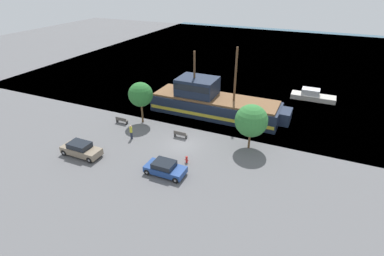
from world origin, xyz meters
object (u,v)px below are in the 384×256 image
object	(u,v)px
fire_hydrant	(187,159)
bench_promenade_east	(180,134)
parked_car_curb_mid	(165,168)
parked_car_curb_front	(81,149)
pedestrian_walking_near	(131,132)
pirate_ship	(212,102)
bench_promenade_west	(122,120)
moored_boat_dockside	(312,96)

from	to	relation	value
fire_hydrant	bench_promenade_east	size ratio (longest dim) A/B	0.48
parked_car_curb_mid	fire_hydrant	size ratio (longest dim) A/B	5.18
parked_car_curb_front	pedestrian_walking_near	xyz separation A→B (m)	(2.81, 5.22, 0.15)
pirate_ship	bench_promenade_west	distance (m)	12.34
bench_promenade_west	parked_car_curb_front	bearing A→B (deg)	-85.12
parked_car_curb_front	bench_promenade_west	distance (m)	8.14
pirate_ship	moored_boat_dockside	xyz separation A→B (m)	(12.17, 11.33, -1.12)
pedestrian_walking_near	bench_promenade_east	bearing A→B (deg)	26.91
pirate_ship	parked_car_curb_front	distance (m)	18.07
moored_boat_dockside	pedestrian_walking_near	world-z (taller)	pedestrian_walking_near
parked_car_curb_front	bench_promenade_east	world-z (taller)	parked_car_curb_front
fire_hydrant	bench_promenade_east	xyz separation A→B (m)	(-2.91, 4.44, 0.02)
parked_car_curb_front	parked_car_curb_mid	bearing A→B (deg)	4.45
fire_hydrant	bench_promenade_west	bearing A→B (deg)	157.72
moored_boat_dockside	bench_promenade_west	xyz separation A→B (m)	(-21.85, -18.87, -0.16)
parked_car_curb_front	bench_promenade_west	size ratio (longest dim) A/B	2.70
moored_boat_dockside	bench_promenade_west	distance (m)	28.87
parked_car_curb_mid	pirate_ship	bearing A→B (deg)	92.93
pirate_ship	bench_promenade_east	size ratio (longest dim) A/B	11.67
pedestrian_walking_near	moored_boat_dockside	bearing A→B (deg)	49.85
parked_car_curb_mid	bench_promenade_east	distance (m)	7.30
pirate_ship	parked_car_curb_front	xyz separation A→B (m)	(-9.00, -15.64, -0.96)
parked_car_curb_front	parked_car_curb_mid	xyz separation A→B (m)	(9.76, 0.76, -0.09)
parked_car_curb_front	pedestrian_walking_near	world-z (taller)	pedestrian_walking_near
pirate_ship	parked_car_curb_front	world-z (taller)	pirate_ship
parked_car_curb_mid	bench_promenade_west	distance (m)	12.77
parked_car_curb_mid	moored_boat_dockside	bearing A→B (deg)	66.49
fire_hydrant	bench_promenade_east	world-z (taller)	bench_promenade_east
parked_car_curb_front	parked_car_curb_mid	distance (m)	9.79
pirate_ship	moored_boat_dockside	distance (m)	16.66
pirate_ship	bench_promenade_west	bearing A→B (deg)	-142.12
pirate_ship	bench_promenade_west	size ratio (longest dim) A/B	11.45
moored_boat_dockside	fire_hydrant	size ratio (longest dim) A/B	8.47
parked_car_curb_front	bench_promenade_west	bearing A→B (deg)	94.88
pirate_ship	bench_promenade_west	xyz separation A→B (m)	(-9.69, -7.54, -1.28)
parked_car_curb_mid	fire_hydrant	xyz separation A→B (m)	(1.08, 2.62, -0.26)
bench_promenade_west	fire_hydrant	bearing A→B (deg)	-22.28
parked_car_curb_front	fire_hydrant	xyz separation A→B (m)	(10.84, 3.38, -0.35)
fire_hydrant	moored_boat_dockside	bearing A→B (deg)	66.37
bench_promenade_west	pedestrian_walking_near	distance (m)	4.56
moored_boat_dockside	fire_hydrant	xyz separation A→B (m)	(-10.32, -23.59, -0.19)
fire_hydrant	pedestrian_walking_near	world-z (taller)	pedestrian_walking_near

